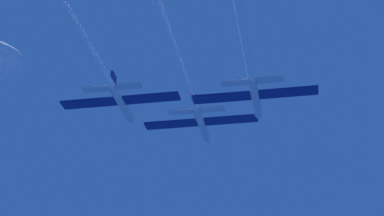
{
  "coord_description": "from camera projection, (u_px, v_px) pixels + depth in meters",
  "views": [
    {
      "loc": [
        13.77,
        -87.28,
        -41.82
      ],
      "look_at": [
        -0.11,
        -6.41,
        0.43
      ],
      "focal_mm": 60.48,
      "sensor_mm": 36.0,
      "label": 1
    }
  ],
  "objects": [
    {
      "name": "jet_left_wing",
      "position": [
        70.0,
        14.0,
        72.52
      ],
      "size": [
        17.06,
        67.66,
        2.83
      ],
      "color": "silver"
    },
    {
      "name": "jet_lead",
      "position": [
        176.0,
        53.0,
        79.59
      ],
      "size": [
        17.06,
        64.66,
        2.83
      ],
      "color": "silver"
    },
    {
      "name": "jet_right_wing",
      "position": [
        241.0,
        19.0,
        71.9
      ],
      "size": [
        17.06,
        61.4,
        2.83
      ],
      "color": "silver"
    }
  ]
}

